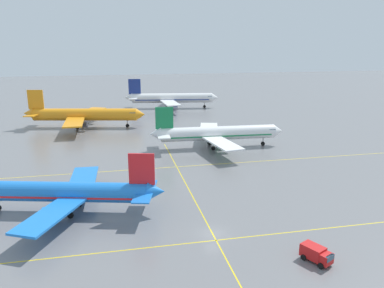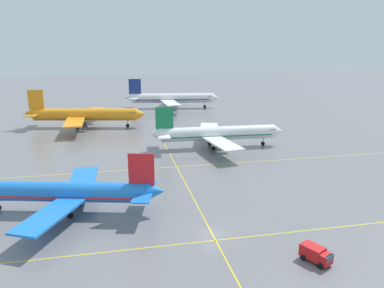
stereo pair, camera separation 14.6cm
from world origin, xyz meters
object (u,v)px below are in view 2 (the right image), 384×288
at_px(service_truck_red_van, 316,254).
at_px(airliner_third_row, 84,115).
at_px(airliner_second_row, 217,133).
at_px(airliner_front_gate, 66,192).
at_px(airliner_far_left_stand, 171,98).

bearing_deg(service_truck_red_van, airliner_third_row, 111.23).
distance_m(airliner_second_row, airliner_third_row, 50.75).
xyz_separation_m(airliner_front_gate, airliner_far_left_stand, (33.75, 101.23, 0.78)).
bearing_deg(airliner_third_row, airliner_far_left_stand, 42.81).
distance_m(airliner_second_row, service_truck_red_van, 57.28).
relative_size(airliner_third_row, airliner_far_left_stand, 0.99).
relative_size(airliner_far_left_stand, service_truck_red_van, 9.25).
height_order(airliner_second_row, airliner_far_left_stand, airliner_far_left_stand).
xyz_separation_m(airliner_second_row, service_truck_red_van, (-2.15, -57.17, -2.83)).
height_order(airliner_front_gate, airliner_second_row, airliner_second_row).
bearing_deg(airliner_second_row, airliner_far_left_stand, 92.00).
bearing_deg(airliner_third_row, service_truck_red_van, -68.77).
bearing_deg(airliner_front_gate, airliner_third_row, 91.26).
height_order(airliner_third_row, airliner_far_left_stand, airliner_far_left_stand).
distance_m(airliner_far_left_stand, service_truck_red_van, 123.96).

